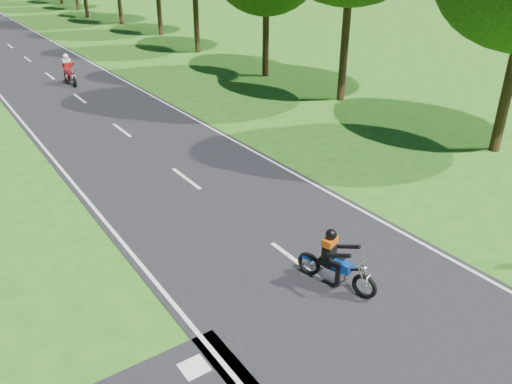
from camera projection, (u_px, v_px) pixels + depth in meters
ground at (351, 303)px, 11.14m from camera, size 160.00×160.00×0.00m
rider_near_blue at (337, 259)px, 11.38m from camera, size 1.11×1.84×1.46m
rider_far_red at (69, 69)px, 28.18m from camera, size 0.71×2.02×1.67m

